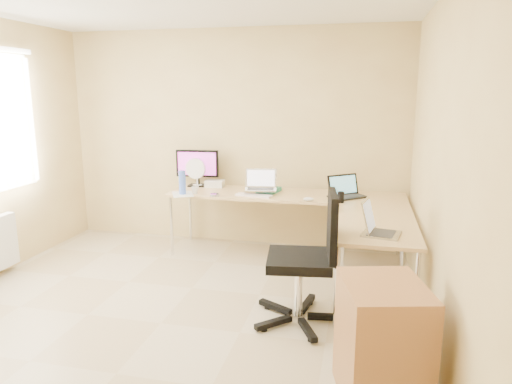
% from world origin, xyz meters
% --- Properties ---
extents(floor, '(4.50, 4.50, 0.00)m').
position_xyz_m(floor, '(0.00, 0.00, 0.00)').
color(floor, tan).
rests_on(floor, ground).
extents(wall_back, '(4.50, 0.00, 4.50)m').
position_xyz_m(wall_back, '(0.00, 2.25, 1.30)').
color(wall_back, tan).
rests_on(wall_back, ground).
extents(wall_right, '(0.00, 4.50, 4.50)m').
position_xyz_m(wall_right, '(2.10, 0.00, 1.30)').
color(wall_right, tan).
rests_on(wall_right, ground).
extents(desk_main, '(2.65, 0.70, 0.73)m').
position_xyz_m(desk_main, '(0.72, 1.85, 0.36)').
color(desk_main, tan).
rests_on(desk_main, ground).
extents(desk_return, '(0.70, 1.30, 0.73)m').
position_xyz_m(desk_return, '(1.70, 0.85, 0.36)').
color(desk_return, tan).
rests_on(desk_return, ground).
extents(monitor, '(0.53, 0.21, 0.45)m').
position_xyz_m(monitor, '(-0.40, 2.05, 0.95)').
color(monitor, black).
rests_on(monitor, desk_main).
extents(book_stack, '(0.27, 0.32, 0.05)m').
position_xyz_m(book_stack, '(0.52, 1.89, 0.75)').
color(book_stack, '#29806A').
rests_on(book_stack, desk_main).
extents(laptop_center, '(0.39, 0.32, 0.23)m').
position_xyz_m(laptop_center, '(0.45, 1.78, 0.89)').
color(laptop_center, silver).
rests_on(laptop_center, desk_main).
extents(laptop_black, '(0.48, 0.46, 0.24)m').
position_xyz_m(laptop_black, '(1.41, 1.82, 0.85)').
color(laptop_black, black).
rests_on(laptop_black, desk_main).
extents(keyboard, '(0.42, 0.18, 0.02)m').
position_xyz_m(keyboard, '(0.40, 1.65, 0.74)').
color(keyboard, silver).
rests_on(keyboard, desk_main).
extents(mouse, '(0.13, 0.11, 0.04)m').
position_xyz_m(mouse, '(1.02, 1.55, 0.75)').
color(mouse, silver).
rests_on(mouse, desk_main).
extents(mug, '(0.11, 0.11, 0.08)m').
position_xyz_m(mug, '(-0.28, 1.63, 0.77)').
color(mug, silver).
rests_on(mug, desk_main).
extents(cd_stack, '(0.13, 0.13, 0.03)m').
position_xyz_m(cd_stack, '(-0.03, 1.55, 0.74)').
color(cd_stack, '#B8B7D4').
rests_on(cd_stack, desk_main).
extents(water_bottle, '(0.09, 0.09, 0.27)m').
position_xyz_m(water_bottle, '(-0.40, 1.55, 0.87)').
color(water_bottle, '#496CD9').
rests_on(water_bottle, desk_main).
extents(papers, '(0.34, 0.38, 0.01)m').
position_xyz_m(papers, '(-0.40, 1.55, 0.73)').
color(papers, silver).
rests_on(papers, desk_main).
extents(white_box, '(0.23, 0.17, 0.08)m').
position_xyz_m(white_box, '(-0.18, 2.05, 0.77)').
color(white_box, beige).
rests_on(white_box, desk_main).
extents(desk_fan, '(0.27, 0.27, 0.32)m').
position_xyz_m(desk_fan, '(-0.40, 2.03, 0.89)').
color(desk_fan, white).
rests_on(desk_fan, desk_main).
extents(black_cup, '(0.07, 0.07, 0.12)m').
position_xyz_m(black_cup, '(1.35, 1.55, 0.79)').
color(black_cup, black).
rests_on(black_cup, desk_main).
extents(laptop_return, '(0.39, 0.33, 0.23)m').
position_xyz_m(laptop_return, '(1.73, 0.50, 0.84)').
color(laptop_return, '#AFAFAF').
rests_on(laptop_return, desk_return).
extents(office_chair, '(0.74, 0.74, 1.11)m').
position_xyz_m(office_chair, '(1.09, 0.30, 0.50)').
color(office_chair, black).
rests_on(office_chair, ground).
extents(cabinet, '(0.59, 0.67, 0.80)m').
position_xyz_m(cabinet, '(1.72, -0.60, 0.36)').
color(cabinet, '#A65C34').
rests_on(cabinet, ground).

